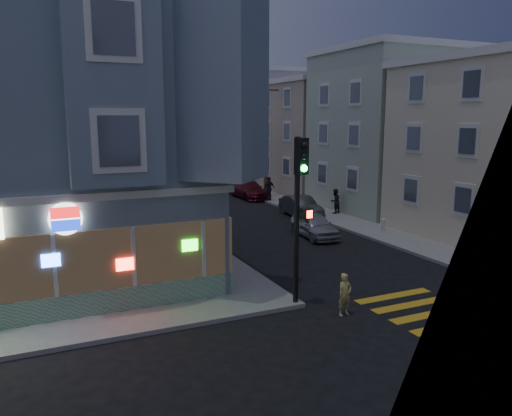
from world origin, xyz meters
TOP-DOWN VIEW (x-y plane):
  - ground at (0.00, 0.00)m, footprint 120.00×120.00m
  - sidewalk_ne at (23.00, 23.00)m, footprint 24.00×42.00m
  - corner_building at (-6.00, 10.98)m, footprint 14.60×14.60m
  - row_house_b at (19.50, 16.00)m, footprint 12.00×8.60m
  - row_house_c at (19.50, 25.00)m, footprint 12.00×8.60m
  - row_house_d at (19.50, 34.00)m, footprint 12.00×8.60m
  - utility_pole at (12.00, 24.00)m, footprint 2.20×0.30m
  - street_tree_near at (12.20, 30.00)m, footprint 3.00×3.00m
  - street_tree_far at (12.20, 38.00)m, footprint 3.00×3.00m
  - running_child at (3.85, 0.92)m, footprint 0.55×0.39m
  - pedestrian_a at (13.00, 15.42)m, footprint 0.96×0.86m
  - pedestrian_b at (11.30, 21.92)m, footprint 1.15×0.73m
  - parked_car_a at (8.60, 10.72)m, footprint 1.93×3.99m
  - parked_car_b at (10.70, 15.92)m, footprint 1.71×4.24m
  - parked_car_c at (10.70, 24.35)m, footprint 1.93×4.73m
  - parked_car_d at (10.08, 29.55)m, footprint 2.82×5.05m
  - traffic_signal at (2.79, 2.16)m, footprint 0.70×0.64m
  - fire_hydrant at (12.58, 9.87)m, footprint 0.41×0.24m

SIDE VIEW (x-z plane):
  - ground at x=0.00m, z-range 0.00..0.00m
  - sidewalk_ne at x=23.00m, z-range 0.00..0.15m
  - fire_hydrant at x=12.58m, z-range 0.17..0.89m
  - parked_car_a at x=8.60m, z-range 0.00..1.31m
  - parked_car_d at x=10.08m, z-range 0.00..1.33m
  - parked_car_b at x=10.70m, z-range 0.00..1.37m
  - parked_car_c at x=10.70m, z-range 0.00..1.37m
  - running_child at x=3.85m, z-range 0.00..1.42m
  - pedestrian_a at x=13.00m, z-range 0.15..1.78m
  - pedestrian_b at x=11.30m, z-range 0.15..1.98m
  - street_tree_near at x=12.20m, z-range 1.29..6.59m
  - street_tree_far at x=12.20m, z-range 1.29..6.59m
  - traffic_signal at x=2.79m, z-range 1.15..6.82m
  - row_house_c at x=19.50m, z-range 0.15..9.15m
  - utility_pole at x=12.00m, z-range 0.30..9.30m
  - row_house_b at x=19.50m, z-range 0.15..10.65m
  - row_house_d at x=19.50m, z-range 0.15..10.65m
  - corner_building at x=-6.00m, z-range 0.12..11.52m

